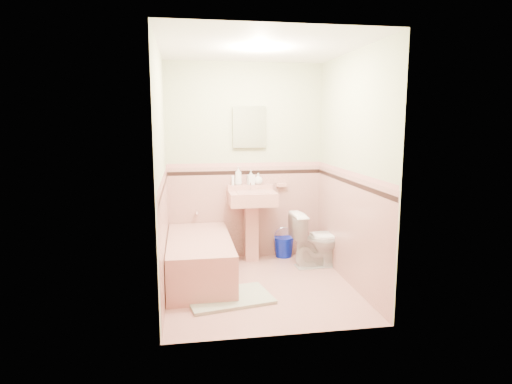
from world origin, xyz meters
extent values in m
plane|color=tan|center=(0.00, 0.00, 0.00)|extent=(2.20, 2.20, 0.00)
plane|color=white|center=(0.00, 0.00, 2.50)|extent=(2.20, 2.20, 0.00)
plane|color=#F5E3C8|center=(0.00, 1.10, 1.25)|extent=(2.50, 0.00, 2.50)
plane|color=#F5E3C8|center=(0.00, -1.10, 1.25)|extent=(2.50, 0.00, 2.50)
plane|color=#F5E3C8|center=(-1.00, 0.00, 1.25)|extent=(0.00, 2.50, 2.50)
plane|color=#F5E3C8|center=(1.00, 0.00, 1.25)|extent=(0.00, 2.50, 2.50)
plane|color=tan|center=(0.00, 1.09, 0.60)|extent=(2.00, 0.00, 2.00)
plane|color=tan|center=(0.00, -1.09, 0.60)|extent=(2.00, 0.00, 2.00)
plane|color=tan|center=(-0.99, 0.00, 0.60)|extent=(0.00, 2.20, 2.20)
plane|color=tan|center=(0.99, 0.00, 0.60)|extent=(0.00, 2.20, 2.20)
plane|color=black|center=(0.00, 1.08, 1.12)|extent=(2.00, 0.00, 2.00)
plane|color=black|center=(0.00, -1.08, 1.12)|extent=(2.00, 0.00, 2.00)
plane|color=black|center=(-0.98, 0.00, 1.12)|extent=(0.00, 2.20, 2.20)
plane|color=black|center=(0.98, 0.00, 1.12)|extent=(0.00, 2.20, 2.20)
plane|color=tan|center=(0.00, 1.08, 1.22)|extent=(2.00, 0.00, 2.00)
plane|color=tan|center=(0.00, -1.08, 1.22)|extent=(2.00, 0.00, 2.00)
plane|color=tan|center=(-0.98, 0.00, 1.22)|extent=(0.00, 2.20, 2.20)
plane|color=tan|center=(0.98, 0.00, 1.22)|extent=(0.00, 2.20, 2.20)
cube|color=tan|center=(-0.63, 0.33, 0.23)|extent=(0.70, 1.50, 0.45)
cylinder|color=silver|center=(-0.63, 1.05, 0.63)|extent=(0.04, 0.12, 0.04)
cylinder|color=silver|center=(0.05, 1.00, 0.95)|extent=(0.02, 0.02, 0.10)
cube|color=white|center=(0.05, 1.07, 1.70)|extent=(0.39, 0.04, 0.49)
cube|color=tan|center=(0.47, 1.06, 0.95)|extent=(0.13, 0.07, 0.04)
imported|color=#B2B2B2|center=(-0.10, 1.04, 1.09)|extent=(0.12, 0.12, 0.24)
imported|color=#B2B2B2|center=(0.06, 1.04, 1.06)|extent=(0.10, 0.10, 0.19)
imported|color=#B2B2B2|center=(0.16, 1.04, 1.04)|extent=(0.12, 0.12, 0.15)
cylinder|color=white|center=(-0.17, 1.04, 1.03)|extent=(0.05, 0.05, 0.12)
imported|color=white|center=(0.82, 0.56, 0.34)|extent=(0.69, 0.42, 0.68)
cube|color=#939F84|center=(-0.36, -0.29, 0.02)|extent=(0.92, 0.70, 0.03)
cube|color=#BF1E59|center=(-0.49, -0.34, 0.06)|extent=(0.15, 0.11, 0.06)
camera|label=1|loc=(-0.78, -4.43, 1.77)|focal=30.63mm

